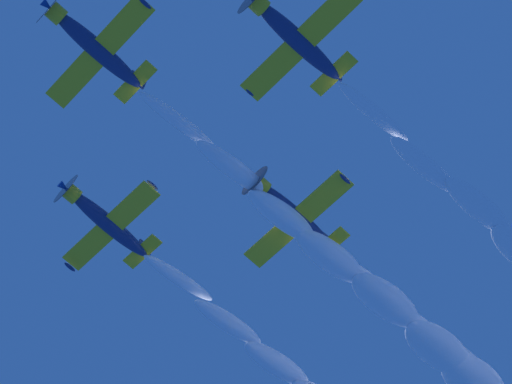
{
  "coord_description": "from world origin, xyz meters",
  "views": [
    {
      "loc": [
        -14.26,
        15.37,
        1.73
      ],
      "look_at": [
        -3.02,
        -16.32,
        57.53
      ],
      "focal_mm": 70.9,
      "sensor_mm": 36.0,
      "label": 1
    }
  ],
  "objects": [
    {
      "name": "airplane_lead",
      "position": [
        3.44,
        -4.42,
        60.04
      ],
      "size": [
        8.71,
        7.98,
        2.48
      ],
      "color": "navy"
    },
    {
      "name": "airplane_slot_tail",
      "position": [
        -4.49,
        -19.54,
        58.86
      ],
      "size": [
        8.71,
        7.99,
        2.57
      ],
      "color": "navy"
    },
    {
      "name": "smoke_trail_lead",
      "position": [
        -10.67,
        -31.91,
        56.83
      ],
      "size": [
        20.3,
        36.85,
        6.41
      ],
      "color": "white"
    },
    {
      "name": "airplane_right_wingman",
      "position": [
        8.07,
        -16.55,
        60.14
      ],
      "size": [
        8.7,
        7.95,
        2.64
      ],
      "color": "navy"
    },
    {
      "name": "airplane_left_wingman",
      "position": [
        -8.63,
        -7.42,
        58.55
      ],
      "size": [
        8.71,
        7.96,
        2.48
      ],
      "color": "navy"
    }
  ]
}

